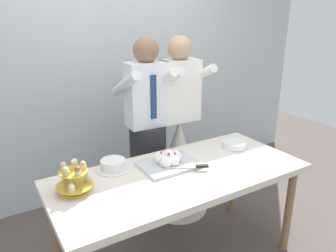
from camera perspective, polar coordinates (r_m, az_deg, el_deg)
The scene contains 8 objects.
rear_wall at distance 3.31m, azimuth -11.36°, elevation 12.23°, with size 5.20×0.10×2.90m, color silver.
dessert_table at distance 2.33m, azimuth 2.11°, elevation -9.73°, with size 1.80×0.80×0.78m.
cupcake_stand at distance 2.10m, azimuth -16.19°, elevation -8.93°, with size 0.23×0.23×0.21m.
main_cake_tray at distance 2.37m, azimuth 0.15°, elevation -6.12°, with size 0.42×0.37×0.12m.
plate_stack at distance 2.74m, azimuth 11.56°, elevation -3.19°, with size 0.20×0.20×0.05m.
round_cake at distance 2.35m, azimuth -9.61°, elevation -6.81°, with size 0.24×0.24×0.08m.
person_groom at distance 2.85m, azimuth -3.54°, elevation -3.18°, with size 0.48×0.50×1.66m.
person_bride at distance 3.05m, azimuth 1.87°, elevation -4.96°, with size 0.56×0.56×1.66m.
Camera 1 is at (-1.13, -1.70, 1.82)m, focal length 34.65 mm.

